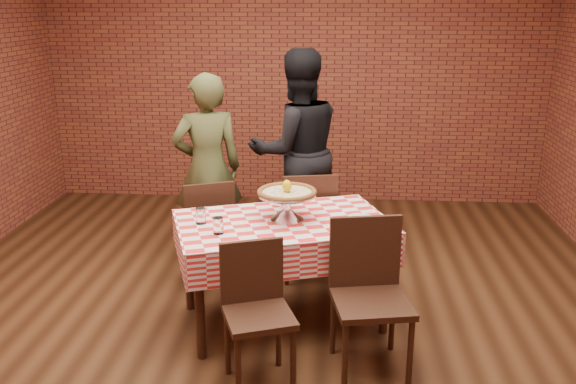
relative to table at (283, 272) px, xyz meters
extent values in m
plane|color=black|center=(-0.10, -0.12, -0.38)|extent=(6.00, 6.00, 0.00)
plane|color=brown|center=(-0.10, 2.88, 1.08)|extent=(5.50, 0.00, 5.50)
cube|color=#381E12|center=(0.00, 0.00, 0.00)|extent=(1.61, 1.26, 0.75)
cylinder|color=beige|center=(0.03, 0.04, 0.57)|extent=(0.55, 0.55, 0.03)
ellipsoid|color=yellow|center=(0.03, 0.04, 0.62)|extent=(0.09, 0.09, 0.08)
cylinder|color=white|center=(-0.39, -0.27, 0.44)|extent=(0.09, 0.09, 0.11)
cylinder|color=white|center=(-0.55, -0.10, 0.44)|extent=(0.09, 0.09, 0.11)
cylinder|color=white|center=(0.53, 0.07, 0.39)|extent=(0.23, 0.23, 0.01)
cube|color=white|center=(0.60, 0.05, 0.39)|extent=(0.06, 0.06, 0.00)
cube|color=white|center=(0.61, 0.02, 0.39)|extent=(0.06, 0.05, 0.00)
cube|color=silver|center=(-0.03, 0.31, 0.45)|extent=(0.12, 0.11, 0.13)
imported|color=#464B27|center=(-0.74, 1.09, 0.45)|extent=(0.70, 0.57, 1.64)
imported|color=black|center=(0.01, 1.43, 0.53)|extent=(1.07, 0.95, 1.81)
camera|label=1|loc=(0.33, -3.95, 1.82)|focal=38.41mm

